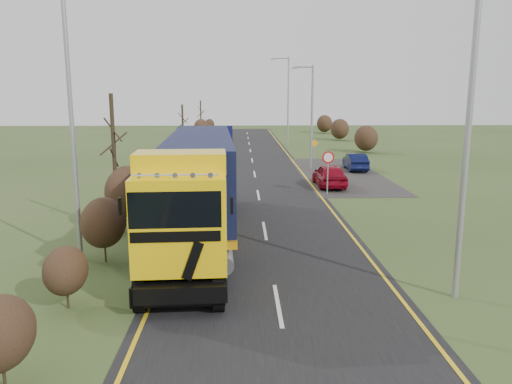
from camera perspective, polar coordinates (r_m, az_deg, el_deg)
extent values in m
plane|color=#33471E|center=(18.55, 1.60, -7.81)|extent=(160.00, 160.00, 0.00)
cube|color=black|center=(28.19, 0.41, -1.17)|extent=(8.00, 120.00, 0.02)
cube|color=#2C2A27|center=(38.74, 9.50, 2.07)|extent=(6.00, 18.00, 0.02)
cube|color=yellow|center=(28.28, -7.10, -1.18)|extent=(0.12, 116.00, 0.01)
cube|color=yellow|center=(28.56, 7.85, -1.07)|extent=(0.12, 116.00, 0.01)
cube|color=silver|center=(14.82, 2.53, -12.72)|extent=(0.12, 3.00, 0.01)
cube|color=silver|center=(22.36, 1.00, -4.41)|extent=(0.12, 3.00, 0.01)
cube|color=silver|center=(30.14, 0.26, -0.33)|extent=(0.12, 3.00, 0.01)
cube|color=silver|center=(38.01, -0.17, 2.07)|extent=(0.12, 3.00, 0.01)
cube|color=silver|center=(45.92, -0.45, 3.65)|extent=(0.12, 3.00, 0.01)
cube|color=silver|center=(53.86, -0.65, 4.76)|extent=(0.12, 3.00, 0.01)
cube|color=silver|center=(61.82, -0.80, 5.59)|extent=(0.12, 3.00, 0.01)
cube|color=silver|center=(69.78, -0.92, 6.22)|extent=(0.12, 3.00, 0.01)
cube|color=silver|center=(77.75, -1.01, 6.73)|extent=(0.12, 3.00, 0.01)
ellipsoid|color=#311F15|center=(11.72, -27.25, -14.17)|extent=(1.34, 1.74, 1.54)
ellipsoid|color=#311F15|center=(15.20, -20.94, -8.38)|extent=(1.21, 1.57, 1.39)
ellipsoid|color=#311F15|center=(18.76, -17.03, -3.35)|extent=(1.58, 2.06, 1.82)
ellipsoid|color=#311F15|center=(22.47, -14.42, 0.05)|extent=(1.96, 2.55, 2.25)
ellipsoid|color=#311F15|center=(26.35, -12.64, 1.46)|extent=(1.83, 2.38, 2.10)
ellipsoid|color=#311F15|center=(30.29, -11.07, 1.94)|extent=(1.37, 1.78, 1.57)
ellipsoid|color=#311F15|center=(34.24, -10.18, 2.75)|extent=(1.20, 1.56, 1.38)
ellipsoid|color=#311F15|center=(38.10, -9.13, 4.12)|extent=(1.55, 2.02, 1.78)
ellipsoid|color=#311F15|center=(42.03, -8.69, 5.29)|extent=(1.95, 2.53, 2.24)
ellipsoid|color=#311F15|center=(45.97, -7.86, 5.70)|extent=(1.85, 2.41, 2.13)
ellipsoid|color=#311F15|center=(50.00, -7.62, 5.64)|extent=(1.40, 1.81, 1.61)
ellipsoid|color=#311F15|center=(53.95, -6.93, 5.86)|extent=(1.19, 1.55, 1.37)
ellipsoid|color=#311F15|center=(57.92, -6.86, 6.52)|extent=(1.52, 1.97, 1.75)
ellipsoid|color=#311F15|center=(61.84, -6.27, 7.18)|extent=(1.93, 2.51, 2.22)
ellipsoid|color=#311F15|center=(65.85, -6.28, 7.37)|extent=(1.88, 2.44, 2.16)
ellipsoid|color=#311F15|center=(69.84, -5.74, 7.25)|extent=(1.43, 1.85, 1.64)
ellipsoid|color=#311F15|center=(73.86, -5.81, 7.29)|extent=(1.19, 1.55, 1.37)
ellipsoid|color=#311F15|center=(77.80, -5.33, 7.69)|extent=(1.49, 1.93, 1.71)
cylinder|color=#2E2417|center=(22.39, -15.85, 3.02)|extent=(0.18, 0.18, 6.05)
cylinder|color=#2E2417|center=(47.95, -8.36, 6.85)|extent=(0.18, 0.18, 5.06)
cylinder|color=#2E2417|center=(69.81, -6.32, 8.25)|extent=(0.18, 0.18, 5.15)
cube|color=black|center=(15.93, -8.04, -8.38)|extent=(2.74, 4.92, 0.47)
cube|color=yellow|center=(14.54, -8.62, -3.22)|extent=(2.72, 2.42, 2.71)
cube|color=black|center=(14.10, -8.92, -11.74)|extent=(2.61, 0.25, 0.57)
cube|color=black|center=(13.74, -10.91, -7.78)|extent=(0.63, 0.05, 1.12)
cube|color=black|center=(13.63, -7.24, -7.82)|extent=(0.63, 0.05, 1.12)
cube|color=black|center=(13.32, -9.25, -2.03)|extent=(2.45, 0.18, 0.99)
cube|color=black|center=(13.47, -9.17, -5.08)|extent=(2.40, 0.15, 0.29)
cube|color=yellow|center=(14.58, -8.64, 3.43)|extent=(2.68, 1.59, 0.58)
cylinder|color=silver|center=(13.38, -9.24, 1.91)|extent=(2.30, 0.17, 0.06)
cube|color=black|center=(13.81, -15.28, -1.58)|extent=(0.09, 0.12, 0.47)
cube|color=black|center=(13.43, -2.80, -1.55)|extent=(0.09, 0.12, 0.47)
cylinder|color=gray|center=(16.48, -12.08, -7.67)|extent=(0.65, 1.38, 0.58)
cylinder|color=gray|center=(16.22, -3.63, -7.74)|extent=(0.65, 1.38, 0.58)
cube|color=#C3840D|center=(22.29, -6.23, -1.21)|extent=(3.25, 13.26, 0.25)
cube|color=black|center=(22.01, -6.31, 2.76)|extent=(3.21, 12.84, 2.87)
cube|color=#101245|center=(28.32, -5.32, 4.65)|extent=(2.59, 0.19, 2.87)
cube|color=#101245|center=(15.75, -8.09, -0.63)|extent=(2.59, 0.19, 2.87)
cube|color=black|center=(26.28, -5.55, -0.65)|extent=(2.58, 3.87, 0.37)
cube|color=#C3840D|center=(21.58, -9.77, -3.65)|extent=(0.33, 5.73, 0.47)
cube|color=#C3840D|center=(21.37, -2.99, -3.65)|extent=(0.33, 5.73, 0.47)
cylinder|color=black|center=(14.62, -13.08, -11.18)|extent=(0.39, 1.10, 1.08)
cylinder|color=black|center=(14.36, -4.31, -11.34)|extent=(0.39, 1.10, 1.08)
cylinder|color=black|center=(17.02, -11.38, -7.87)|extent=(0.39, 1.10, 1.08)
cylinder|color=black|center=(16.80, -3.93, -7.93)|extent=(0.39, 1.10, 1.08)
cylinder|color=black|center=(25.49, -8.13, -1.39)|extent=(0.39, 1.10, 1.08)
cylinder|color=black|center=(25.34, -3.20, -1.37)|extent=(0.39, 1.10, 1.08)
cylinder|color=black|center=(26.50, -7.89, -0.90)|extent=(0.39, 1.10, 1.08)
cylinder|color=black|center=(26.36, -3.15, -0.87)|extent=(0.39, 1.10, 1.08)
cylinder|color=black|center=(27.52, -7.66, -0.45)|extent=(0.39, 1.10, 1.08)
cylinder|color=black|center=(27.38, -3.10, -0.42)|extent=(0.39, 1.10, 1.08)
imported|color=maroon|center=(33.23, 8.40, 1.91)|extent=(1.85, 4.47, 1.52)
imported|color=black|center=(40.80, 11.29, 3.40)|extent=(1.56, 4.15, 1.35)
cylinder|color=#95979A|center=(15.43, 23.04, 6.02)|extent=(0.18, 0.18, 9.77)
cylinder|color=#95979A|center=(40.66, 6.39, 8.40)|extent=(0.18, 0.18, 8.25)
cylinder|color=#95979A|center=(40.58, 5.46, 14.05)|extent=(1.47, 0.12, 0.12)
cube|color=#95979A|center=(40.49, 4.40, 13.94)|extent=(0.41, 0.16, 0.13)
cylinder|color=#95979A|center=(59.92, 3.69, 10.28)|extent=(0.18, 0.18, 10.27)
cylinder|color=#95979A|center=(59.97, 2.85, 15.03)|extent=(1.83, 0.12, 0.12)
cube|color=#95979A|center=(59.90, 1.95, 14.93)|extent=(0.51, 0.21, 0.16)
cylinder|color=#95979A|center=(18.81, -20.46, 9.48)|extent=(0.16, 0.16, 11.41)
cylinder|color=#95979A|center=(30.47, 8.18, 1.82)|extent=(0.08, 0.08, 2.29)
cylinder|color=red|center=(30.28, 8.25, 3.94)|extent=(0.73, 0.04, 0.73)
cylinder|color=white|center=(30.26, 8.26, 3.94)|extent=(0.55, 0.02, 0.55)
cylinder|color=#95979A|center=(46.76, 6.68, 4.56)|extent=(0.08, 0.08, 1.44)
cube|color=#FEAC0E|center=(46.63, 6.71, 5.56)|extent=(0.73, 0.04, 0.73)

